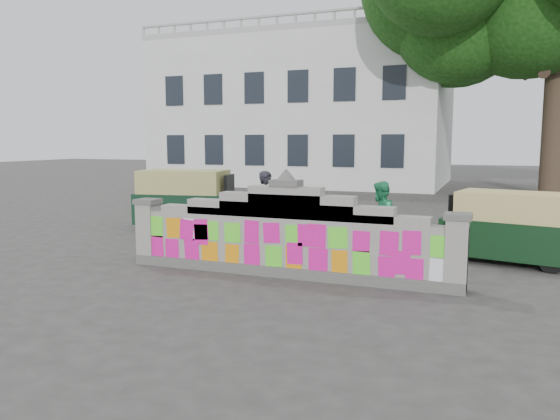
{
  "coord_description": "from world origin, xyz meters",
  "views": [
    {
      "loc": [
        3.52,
        -9.31,
        2.52
      ],
      "look_at": [
        -0.51,
        1.0,
        1.1
      ],
      "focal_mm": 35.0,
      "sensor_mm": 36.0,
      "label": 1
    }
  ],
  "objects_px": {
    "pedestrian": "(380,218)",
    "rickshaw_left": "(187,198)",
    "rickshaw_right": "(508,226)",
    "cyclist_bike": "(267,235)",
    "cyclist_rider": "(267,220)"
  },
  "relations": [
    {
      "from": "cyclist_bike",
      "to": "pedestrian",
      "type": "xyz_separation_m",
      "value": [
        2.23,
        1.09,
        0.34
      ]
    },
    {
      "from": "pedestrian",
      "to": "rickshaw_left",
      "type": "height_order",
      "value": "rickshaw_left"
    },
    {
      "from": "cyclist_rider",
      "to": "rickshaw_left",
      "type": "xyz_separation_m",
      "value": [
        -3.64,
        2.74,
        0.06
      ]
    },
    {
      "from": "cyclist_rider",
      "to": "pedestrian",
      "type": "distance_m",
      "value": 2.48
    },
    {
      "from": "cyclist_bike",
      "to": "cyclist_rider",
      "type": "height_order",
      "value": "cyclist_rider"
    },
    {
      "from": "pedestrian",
      "to": "cyclist_rider",
      "type": "bearing_deg",
      "value": -60.92
    },
    {
      "from": "rickshaw_left",
      "to": "rickshaw_right",
      "type": "relative_size",
      "value": 1.14
    },
    {
      "from": "cyclist_rider",
      "to": "cyclist_bike",
      "type": "bearing_deg",
      "value": 47.18
    },
    {
      "from": "cyclist_bike",
      "to": "pedestrian",
      "type": "height_order",
      "value": "pedestrian"
    },
    {
      "from": "cyclist_bike",
      "to": "cyclist_rider",
      "type": "distance_m",
      "value": 0.33
    },
    {
      "from": "cyclist_rider",
      "to": "rickshaw_right",
      "type": "height_order",
      "value": "cyclist_rider"
    },
    {
      "from": "cyclist_rider",
      "to": "rickshaw_right",
      "type": "relative_size",
      "value": 0.59
    },
    {
      "from": "rickshaw_right",
      "to": "pedestrian",
      "type": "bearing_deg",
      "value": 18.22
    },
    {
      "from": "cyclist_bike",
      "to": "rickshaw_left",
      "type": "distance_m",
      "value": 4.57
    },
    {
      "from": "cyclist_bike",
      "to": "rickshaw_left",
      "type": "height_order",
      "value": "rickshaw_left"
    }
  ]
}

